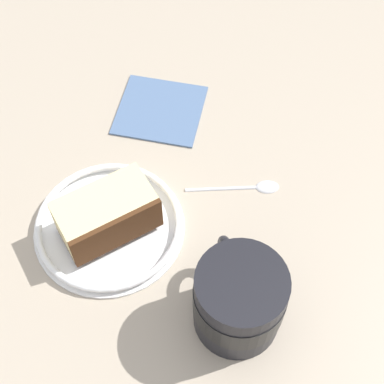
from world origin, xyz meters
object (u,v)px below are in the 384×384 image
Objects in this scene: cake_slice at (107,215)px; small_plate at (109,225)px; folded_napkin at (160,109)px; tea_mug at (239,299)px; teaspoon at (253,186)px.

small_plate is at bearing 156.67° from cake_slice.
cake_slice is at bearing -69.52° from folded_napkin.
folded_napkin is (-6.71, 18.52, -0.49)cm from small_plate.
tea_mug reaches higher than small_plate.
cake_slice reaches higher than teaspoon.
small_plate is at bearing -125.04° from teaspoon.
tea_mug is 1.08× the size of teaspoon.
folded_napkin is at bearing 110.48° from cake_slice.
cake_slice is at bearing -23.33° from small_plate.
cake_slice reaches higher than folded_napkin.
small_plate is 1.59× the size of folded_napkin.
tea_mug reaches higher than cake_slice.
tea_mug is 0.94× the size of folded_napkin.
tea_mug is at bearing -36.46° from folded_napkin.
small_plate is 1.42× the size of cake_slice.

